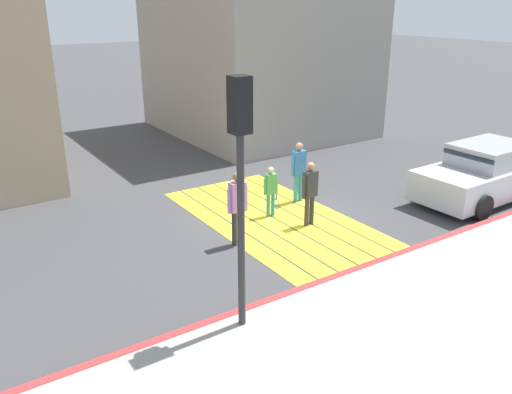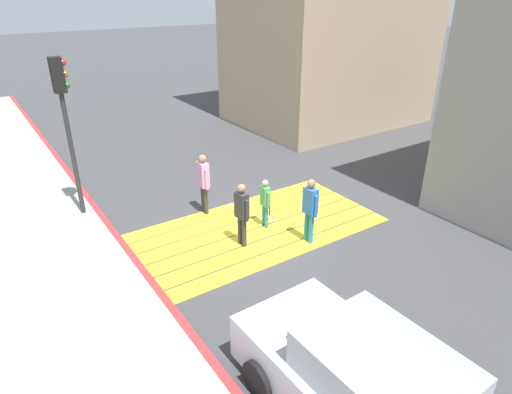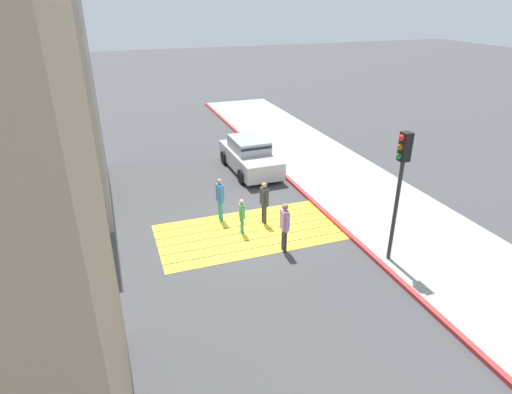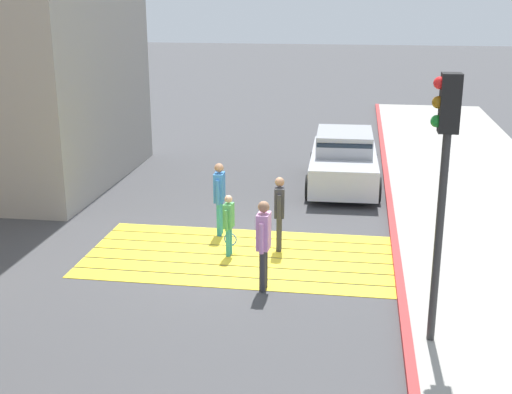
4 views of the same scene
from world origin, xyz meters
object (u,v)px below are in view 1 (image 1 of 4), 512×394
(car_parked_near_curb, at_px, (485,174))
(pedestrian_adult_trailing, at_px, (299,168))
(traffic_light_corner, at_px, (240,157))
(pedestrian_adult_side, at_px, (238,203))
(pedestrian_child_with_racket, at_px, (271,189))
(pedestrian_adult_lead, at_px, (310,189))

(car_parked_near_curb, bearing_deg, pedestrian_adult_trailing, 59.03)
(traffic_light_corner, bearing_deg, pedestrian_adult_side, -30.65)
(pedestrian_child_with_racket, bearing_deg, car_parked_near_curb, -111.39)
(car_parked_near_curb, relative_size, pedestrian_adult_trailing, 2.59)
(pedestrian_adult_lead, bearing_deg, pedestrian_adult_trailing, -28.23)
(traffic_light_corner, height_order, pedestrian_adult_trailing, traffic_light_corner)
(car_parked_near_curb, bearing_deg, pedestrian_adult_lead, 76.86)
(pedestrian_adult_trailing, bearing_deg, pedestrian_adult_side, 116.46)
(traffic_light_corner, xyz_separation_m, pedestrian_adult_side, (2.85, -1.69, -2.03))
(pedestrian_adult_lead, relative_size, pedestrian_adult_trailing, 0.97)
(pedestrian_adult_trailing, relative_size, pedestrian_adult_side, 0.97)
(traffic_light_corner, bearing_deg, pedestrian_child_with_racket, -40.65)
(pedestrian_adult_trailing, distance_m, pedestrian_child_with_racket, 1.33)
(pedestrian_adult_side, bearing_deg, pedestrian_adult_trailing, -63.54)
(pedestrian_adult_lead, height_order, pedestrian_adult_trailing, pedestrian_adult_trailing)
(car_parked_near_curb, relative_size, pedestrian_adult_lead, 2.67)
(car_parked_near_curb, bearing_deg, traffic_light_corner, 100.03)
(traffic_light_corner, distance_m, pedestrian_adult_lead, 5.10)
(pedestrian_adult_side, bearing_deg, car_parked_near_curb, -99.96)
(pedestrian_adult_trailing, distance_m, pedestrian_adult_side, 3.13)
(traffic_light_corner, relative_size, pedestrian_adult_side, 2.46)
(pedestrian_adult_side, xyz_separation_m, pedestrian_child_with_racket, (0.95, -1.57, -0.25))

